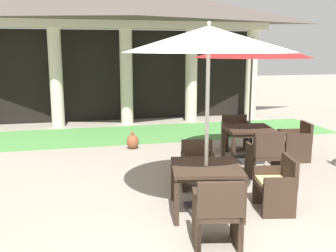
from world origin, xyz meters
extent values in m
cylinder|color=beige|center=(-2.18, 9.16, 1.52)|extent=(0.40, 0.40, 3.04)
cylinder|color=beige|center=(0.00, 9.16, 1.52)|extent=(0.40, 0.40, 3.04)
cylinder|color=beige|center=(2.18, 9.16, 1.52)|extent=(0.40, 0.40, 3.04)
cylinder|color=beige|center=(4.35, 9.16, 1.52)|extent=(0.40, 0.40, 3.04)
cube|color=beige|center=(0.00, 9.16, 3.16)|extent=(9.50, 0.70, 0.24)
pyramid|color=#514742|center=(0.00, 9.16, 3.85)|extent=(9.90, 3.06, 1.15)
cube|color=black|center=(0.00, 10.06, 1.52)|extent=(9.30, 0.16, 3.04)
cube|color=#519347|center=(0.00, 7.50, 0.00)|extent=(11.70, 2.52, 0.01)
cube|color=#38281E|center=(1.98, 4.19, 0.73)|extent=(1.10, 1.10, 0.05)
cube|color=#38281E|center=(1.98, 4.19, 0.66)|extent=(1.01, 1.01, 0.08)
cube|color=#38281E|center=(1.47, 3.80, 0.31)|extent=(0.08, 0.08, 0.62)
cube|color=#38281E|center=(2.37, 3.67, 0.31)|extent=(0.08, 0.08, 0.62)
cube|color=#38281E|center=(1.60, 4.70, 0.31)|extent=(0.08, 0.08, 0.62)
cube|color=#38281E|center=(2.50, 4.57, 0.31)|extent=(0.08, 0.08, 0.62)
cube|color=#2D2D2D|center=(1.98, 4.19, 0.04)|extent=(0.54, 0.54, 0.08)
cylinder|color=#4C4742|center=(1.98, 4.19, 1.19)|extent=(0.04, 0.04, 2.39)
cone|color=maroon|center=(1.98, 4.19, 2.43)|extent=(2.46, 2.46, 0.38)
sphere|color=#4C4742|center=(1.98, 4.19, 2.65)|extent=(0.06, 0.06, 0.06)
cube|color=#38281E|center=(1.84, 3.18, 0.40)|extent=(0.65, 0.60, 0.07)
cube|color=#E0CC7F|center=(1.84, 3.18, 0.46)|extent=(0.60, 0.55, 0.05)
cube|color=#38281E|center=(1.80, 2.94, 0.67)|extent=(0.59, 0.14, 0.47)
cube|color=#38281E|center=(1.57, 3.22, 0.31)|extent=(0.13, 0.52, 0.63)
cube|color=#38281E|center=(2.11, 3.14, 0.31)|extent=(0.13, 0.52, 0.63)
cube|color=#38281E|center=(1.61, 3.44, 0.18)|extent=(0.06, 0.06, 0.37)
cube|color=#38281E|center=(2.13, 3.37, 0.18)|extent=(0.06, 0.06, 0.37)
cube|color=#38281E|center=(1.54, 2.99, 0.18)|extent=(0.06, 0.06, 0.37)
cube|color=#38281E|center=(2.06, 2.91, 0.18)|extent=(0.06, 0.06, 0.37)
cube|color=#38281E|center=(2.99, 4.04, 0.39)|extent=(0.65, 0.63, 0.07)
cube|color=#E0CC7F|center=(2.99, 4.04, 0.45)|extent=(0.60, 0.58, 0.05)
cube|color=#38281E|center=(3.26, 4.00, 0.63)|extent=(0.14, 0.56, 0.42)
cube|color=#38281E|center=(2.96, 3.78, 0.32)|extent=(0.58, 0.14, 0.65)
cube|color=#38281E|center=(3.03, 4.29, 0.32)|extent=(0.58, 0.14, 0.65)
cube|color=#38281E|center=(2.70, 3.83, 0.18)|extent=(0.06, 0.06, 0.35)
cube|color=#38281E|center=(2.77, 4.32, 0.18)|extent=(0.06, 0.06, 0.35)
cube|color=#38281E|center=(3.21, 3.75, 0.18)|extent=(0.06, 0.06, 0.35)
cube|color=#38281E|center=(3.28, 4.25, 0.18)|extent=(0.06, 0.06, 0.35)
cube|color=#38281E|center=(2.13, 5.19, 0.41)|extent=(0.68, 0.59, 0.07)
cube|color=#E0CC7F|center=(2.13, 5.19, 0.47)|extent=(0.63, 0.54, 0.05)
cube|color=#38281E|center=(2.17, 5.42, 0.64)|extent=(0.62, 0.15, 0.38)
cube|color=#38281E|center=(2.42, 5.15, 0.34)|extent=(0.13, 0.51, 0.68)
cube|color=#38281E|center=(1.85, 5.24, 0.34)|extent=(0.13, 0.51, 0.68)
cube|color=#38281E|center=(2.38, 4.93, 0.19)|extent=(0.06, 0.06, 0.38)
cube|color=#38281E|center=(1.82, 5.01, 0.19)|extent=(0.06, 0.06, 0.38)
cube|color=#38281E|center=(2.44, 5.38, 0.19)|extent=(0.06, 0.06, 0.38)
cube|color=#38281E|center=(1.89, 5.46, 0.19)|extent=(0.06, 0.06, 0.38)
cube|color=#38281E|center=(0.20, 1.82, 0.69)|extent=(1.18, 1.18, 0.05)
cube|color=#38281E|center=(0.20, 1.82, 0.64)|extent=(1.09, 1.09, 0.05)
cube|color=#38281E|center=(-0.35, 1.46, 0.31)|extent=(0.08, 0.08, 0.62)
cube|color=#38281E|center=(0.56, 1.28, 0.31)|extent=(0.08, 0.08, 0.62)
cube|color=#38281E|center=(-0.17, 2.37, 0.31)|extent=(0.08, 0.08, 0.62)
cube|color=#38281E|center=(0.75, 2.19, 0.31)|extent=(0.08, 0.08, 0.62)
cube|color=#2D2D2D|center=(0.20, 1.82, 0.04)|extent=(0.54, 0.54, 0.07)
cylinder|color=beige|center=(0.20, 1.82, 1.26)|extent=(0.05, 0.05, 2.51)
cone|color=white|center=(0.20, 1.82, 2.55)|extent=(2.44, 2.44, 0.37)
sphere|color=beige|center=(0.20, 1.82, 2.76)|extent=(0.06, 0.06, 0.06)
cube|color=#38281E|center=(1.21, 1.62, 0.39)|extent=(0.60, 0.70, 0.07)
cube|color=#E0CC7F|center=(1.21, 1.62, 0.45)|extent=(0.55, 0.64, 0.05)
cube|color=#38281E|center=(1.43, 1.58, 0.63)|extent=(0.18, 0.62, 0.41)
cube|color=#38281E|center=(1.15, 1.34, 0.31)|extent=(0.49, 0.15, 0.61)
cube|color=#38281E|center=(1.27, 1.90, 0.31)|extent=(0.49, 0.15, 0.61)
cube|color=#38281E|center=(0.94, 1.39, 0.18)|extent=(0.07, 0.07, 0.35)
cube|color=#38281E|center=(1.05, 1.94, 0.18)|extent=(0.07, 0.07, 0.35)
cube|color=#38281E|center=(1.37, 1.30, 0.18)|extent=(0.07, 0.07, 0.35)
cube|color=#38281E|center=(1.48, 1.85, 0.18)|extent=(0.07, 0.07, 0.35)
cube|color=#38281E|center=(0.40, 2.84, 0.39)|extent=(0.64, 0.60, 0.07)
cube|color=#E0CC7F|center=(0.40, 2.84, 0.45)|extent=(0.59, 0.55, 0.05)
cube|color=#38281E|center=(0.44, 3.06, 0.62)|extent=(0.56, 0.17, 0.39)
cube|color=#38281E|center=(0.65, 2.79, 0.30)|extent=(0.16, 0.50, 0.59)
cube|color=#38281E|center=(0.15, 2.89, 0.30)|extent=(0.16, 0.50, 0.59)
cube|color=#38281E|center=(0.60, 2.57, 0.18)|extent=(0.07, 0.07, 0.35)
cube|color=#38281E|center=(0.11, 2.67, 0.18)|extent=(0.07, 0.07, 0.35)
cube|color=#38281E|center=(0.69, 3.00, 0.18)|extent=(0.07, 0.07, 0.35)
cube|color=#38281E|center=(0.20, 3.10, 0.18)|extent=(0.07, 0.07, 0.35)
cube|color=#38281E|center=(-0.01, 0.81, 0.43)|extent=(0.64, 0.61, 0.07)
cube|color=#E0CC7F|center=(-0.01, 0.81, 0.49)|extent=(0.59, 0.56, 0.05)
cube|color=#38281E|center=(-0.05, 0.58, 0.69)|extent=(0.55, 0.17, 0.44)
cube|color=#38281E|center=(-0.26, 0.86, 0.34)|extent=(0.16, 0.51, 0.67)
cube|color=#38281E|center=(0.24, 0.76, 0.34)|extent=(0.16, 0.51, 0.67)
cube|color=#38281E|center=(-0.21, 1.08, 0.20)|extent=(0.07, 0.07, 0.40)
cube|color=#38281E|center=(0.28, 0.98, 0.20)|extent=(0.07, 0.07, 0.40)
cube|color=#38281E|center=(-0.29, 0.64, 0.20)|extent=(0.07, 0.07, 0.40)
cube|color=#38281E|center=(0.19, 0.54, 0.20)|extent=(0.07, 0.07, 0.40)
ellipsoid|color=brown|center=(-0.31, 5.85, 0.18)|extent=(0.30, 0.30, 0.36)
sphere|color=brown|center=(-0.31, 5.85, 0.40)|extent=(0.08, 0.08, 0.08)
camera|label=1|loc=(-1.66, -3.48, 2.41)|focal=42.03mm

